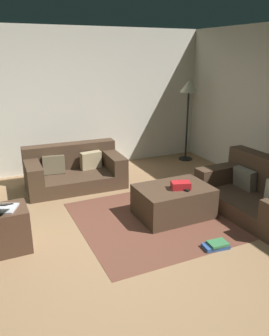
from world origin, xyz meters
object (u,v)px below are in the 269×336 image
Objects in this scene: couch_right at (258,193)px; ottoman at (173,201)px; corner_lamp at (189,92)px; couch_left at (74,170)px; tv_remote at (184,189)px; book_stack at (216,245)px; side_table at (5,230)px; gift_box at (181,185)px.

couch_right reaches higher than ottoman.
couch_left is at bearing -170.81° from corner_lamp.
book_stack is at bearing -119.24° from tv_remote.
ottoman is at bearing 120.92° from couch_left.
side_table is 4.44m from corner_lamp.
ottoman is (0.94, -1.72, -0.05)m from couch_left.
tv_remote reaches higher than book_stack.
side_table is at bearing 80.68° from couch_right.
gift_box is 2.85m from corner_lamp.
corner_lamp is (1.54, 2.21, 0.92)m from gift_box.
couch_left is at bearing 118.58° from gift_box.
couch_left is at bearing 53.05° from side_table.
side_table is at bearing 55.39° from couch_left.
couch_left is 10.15× the size of tv_remote.
ottoman reaches higher than book_stack.
couch_right reaches higher than gift_box.
book_stack is at bearing 114.22° from couch_right.
side_table is (-3.33, 0.45, -0.03)m from couch_right.
couch_left is 1.96m from ottoman.
tv_remote is at bearing -5.55° from side_table.
couch_right is 9.74× the size of tv_remote.
tv_remote is 0.31× the size of side_table.
corner_lamp is (1.56, 3.05, 1.36)m from book_stack.
couch_right is 1.16m from gift_box.
couch_right is 0.95× the size of corner_lamp.
couch_left reaches higher than gift_box.
side_table is at bearing 147.67° from tv_remote.
ottoman is 3.15× the size of book_stack.
couch_right reaches higher than tv_remote.
gift_box is at bearing 73.69° from couch_right.
couch_left is 2.06m from side_table.
side_table reaches higher than book_stack.
couch_left is 2.80m from corner_lamp.
ottoman is at bearing 118.52° from gift_box.
couch_left is at bearing 91.35° from tv_remote.
book_stack is at bearing -117.09° from corner_lamp.
couch_left is 2.07m from gift_box.
gift_box is (-1.11, 0.29, 0.19)m from couch_right.
side_table is at bearing -151.35° from corner_lamp.
book_stack is (-0.03, -0.78, -0.40)m from tv_remote.
corner_lamp is at bearing 62.91° from book_stack.
side_table reaches higher than tv_remote.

